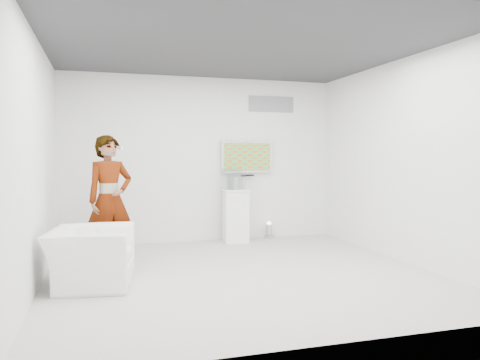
{
  "coord_description": "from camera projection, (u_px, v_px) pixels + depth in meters",
  "views": [
    {
      "loc": [
        -1.76,
        -5.94,
        1.57
      ],
      "look_at": [
        0.17,
        0.6,
        1.22
      ],
      "focal_mm": 35.0,
      "sensor_mm": 36.0,
      "label": 1
    }
  ],
  "objects": [
    {
      "name": "armchair",
      "position": [
        91.0,
        257.0,
        5.64
      ],
      "size": [
        1.09,
        1.21,
        0.7
      ],
      "primitive_type": "imported",
      "rotation": [
        0.0,
        0.0,
        1.41
      ],
      "color": "white",
      "rests_on": "room"
    },
    {
      "name": "vitrine",
      "position": [
        236.0,
        179.0,
        8.47
      ],
      "size": [
        0.45,
        0.45,
        0.36
      ],
      "primitive_type": "cube",
      "rotation": [
        0.0,
        0.0,
        -0.28
      ],
      "color": "white",
      "rests_on": "pedestal"
    },
    {
      "name": "tv",
      "position": [
        247.0,
        157.0,
        8.77
      ],
      "size": [
        1.0,
        0.08,
        0.6
      ],
      "primitive_type": "cube",
      "color": "#BABBBF",
      "rests_on": "room"
    },
    {
      "name": "logo_decal",
      "position": [
        271.0,
        104.0,
        8.9
      ],
      "size": [
        0.9,
        0.02,
        0.3
      ],
      "primitive_type": "cube",
      "color": "slate",
      "rests_on": "room"
    },
    {
      "name": "console",
      "position": [
        236.0,
        183.0,
        8.47
      ],
      "size": [
        0.08,
        0.17,
        0.22
      ],
      "primitive_type": "cube",
      "rotation": [
        0.0,
        0.0,
        -0.17
      ],
      "color": "white",
      "rests_on": "pedestal"
    },
    {
      "name": "person",
      "position": [
        110.0,
        200.0,
        6.75
      ],
      "size": [
        0.8,
        0.68,
        1.87
      ],
      "primitive_type": "imported",
      "rotation": [
        0.0,
        0.0,
        0.42
      ],
      "color": "white",
      "rests_on": "room"
    },
    {
      "name": "room",
      "position": [
        240.0,
        161.0,
        6.19
      ],
      "size": [
        5.01,
        5.01,
        3.0
      ],
      "color": "beige",
      "rests_on": "ground"
    },
    {
      "name": "pedestal",
      "position": [
        236.0,
        216.0,
        8.5
      ],
      "size": [
        0.51,
        0.51,
        0.96
      ],
      "primitive_type": "cube",
      "rotation": [
        0.0,
        0.0,
        -0.09
      ],
      "color": "white",
      "rests_on": "room"
    },
    {
      "name": "floor_uplight",
      "position": [
        269.0,
        230.0,
        8.86
      ],
      "size": [
        0.21,
        0.21,
        0.31
      ],
      "primitive_type": "cylinder",
      "rotation": [
        0.0,
        0.0,
        -0.08
      ],
      "color": "silver",
      "rests_on": "room"
    },
    {
      "name": "wii_remote",
      "position": [
        120.0,
        148.0,
        6.99
      ],
      "size": [
        0.08,
        0.15,
        0.04
      ],
      "primitive_type": "cube",
      "rotation": [
        0.0,
        0.0,
        0.3
      ],
      "color": "white",
      "rests_on": "person"
    }
  ]
}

